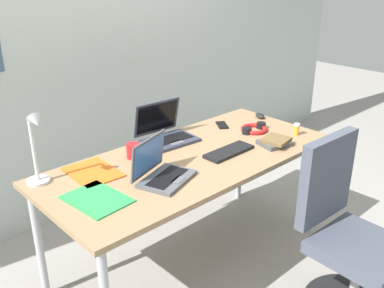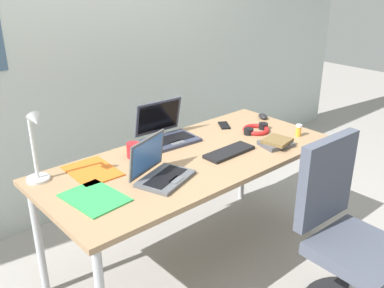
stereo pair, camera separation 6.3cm
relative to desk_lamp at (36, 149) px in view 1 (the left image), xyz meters
name	(u,v)px [view 1 (the left image)]	position (x,y,z in m)	size (l,w,h in m)	color
ground_plane	(192,260)	(0.80, -0.28, -0.94)	(12.00, 12.00, 0.00)	gray
wall_back	(86,38)	(0.80, 0.82, 0.36)	(6.00, 0.13, 2.60)	#B2BCB7
desk	(192,165)	(0.80, -0.28, -0.25)	(1.80, 0.80, 0.74)	#9E7A56
desk_lamp	(36,149)	(0.00, 0.00, 0.00)	(0.12, 0.18, 0.40)	silver
laptop_by_keyboard	(161,172)	(0.49, -0.38, -0.15)	(0.35, 0.32, 0.22)	#515459
laptop_near_lamp	(166,133)	(0.85, 0.02, -0.15)	(0.35, 0.30, 0.24)	#33384C
external_keyboard	(229,152)	(1.00, -0.39, -0.19)	(0.33, 0.12, 0.02)	black
computer_mouse	(260,116)	(1.63, -0.11, -0.18)	(0.06, 0.10, 0.03)	black
cell_phone	(222,125)	(1.31, -0.04, -0.19)	(0.06, 0.14, 0.01)	black
headphones	(254,129)	(1.39, -0.26, -0.18)	(0.21, 0.18, 0.04)	red
pill_bottle	(296,129)	(1.54, -0.49, -0.16)	(0.04, 0.04, 0.08)	gold
book_stack	(275,142)	(1.30, -0.50, -0.17)	(0.21, 0.19, 0.05)	#4C4C51
paper_folder_mid_desk	(93,172)	(0.26, -0.06, -0.19)	(0.23, 0.31, 0.01)	orange
paper_folder_center	(97,199)	(0.12, -0.33, -0.19)	(0.23, 0.31, 0.01)	green
coffee_mug	(133,151)	(0.54, -0.05, -0.15)	(0.11, 0.08, 0.09)	#B21E23
office_chair	(347,245)	(1.14, -1.12, -0.54)	(0.52, 0.55, 0.97)	black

